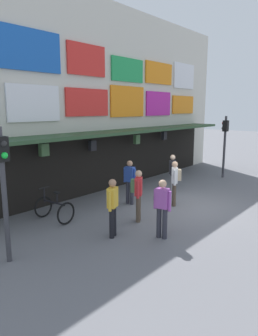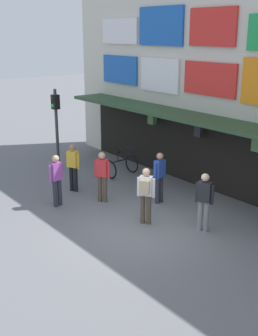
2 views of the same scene
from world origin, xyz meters
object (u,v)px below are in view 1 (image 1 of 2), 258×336
at_px(bicycle_parked, 54,209).
at_px(pedestrian_in_yellow, 172,172).
at_px(pedestrian_in_green, 138,192).
at_px(pedestrian_in_black, 113,205).
at_px(traffic_light_near, 3,174).
at_px(pedestrian_in_purple, 162,206).
at_px(pedestrian_in_blue, 175,180).
at_px(pedestrian_in_white, 130,180).
at_px(traffic_light_far, 225,137).

xyz_separation_m(bicycle_parked, pedestrian_in_yellow, (5.23, -1.12, 0.55)).
bearing_deg(pedestrian_in_green, pedestrian_in_yellow, 15.24).
relative_size(bicycle_parked, pedestrian_in_black, 0.72).
relative_size(traffic_light_near, pedestrian_in_green, 1.90).
bearing_deg(bicycle_parked, pedestrian_in_purple, -71.55).
bearing_deg(pedestrian_in_purple, pedestrian_in_green, 66.53).
height_order(traffic_light_near, pedestrian_in_blue, traffic_light_near).
bearing_deg(pedestrian_in_white, pedestrian_in_blue, -55.46).
bearing_deg(pedestrian_in_green, pedestrian_in_white, 48.50).
bearing_deg(traffic_light_near, pedestrian_in_purple, -29.62).
relative_size(bicycle_parked, pedestrian_in_white, 0.72).
distance_m(traffic_light_near, pedestrian_in_white, 5.47).
height_order(traffic_light_far, pedestrian_in_blue, traffic_light_far).
relative_size(traffic_light_far, pedestrian_in_yellow, 1.90).
relative_size(bicycle_parked, pedestrian_in_blue, 0.72).
height_order(traffic_light_near, pedestrian_in_purple, traffic_light_near).
bearing_deg(pedestrian_in_yellow, pedestrian_in_black, -166.30).
height_order(traffic_light_near, bicycle_parked, traffic_light_near).
xyz_separation_m(traffic_light_near, pedestrian_in_purple, (3.48, -1.98, -1.19)).
bearing_deg(pedestrian_in_yellow, pedestrian_in_purple, -150.65).
xyz_separation_m(pedestrian_in_green, pedestrian_in_black, (-1.41, -0.24, -0.04)).
height_order(bicycle_parked, pedestrian_in_yellow, pedestrian_in_yellow).
height_order(pedestrian_in_black, pedestrian_in_purple, same).
bearing_deg(pedestrian_in_green, pedestrian_in_purple, -113.47).
relative_size(traffic_light_far, pedestrian_in_green, 1.90).
xyz_separation_m(traffic_light_far, pedestrian_in_yellow, (-4.44, 0.30, -1.19)).
xyz_separation_m(traffic_light_near, pedestrian_in_blue, (6.25, -0.65, -1.16)).
height_order(traffic_light_near, pedestrian_in_black, traffic_light_near).
distance_m(bicycle_parked, pedestrian_in_black, 2.41).
distance_m(pedestrian_in_green, pedestrian_in_blue, 2.18).
relative_size(bicycle_parked, pedestrian_in_green, 0.72).
bearing_deg(bicycle_parked, pedestrian_in_white, -13.35).
xyz_separation_m(pedestrian_in_yellow, pedestrian_in_purple, (-4.09, -2.30, 0.00)).
bearing_deg(pedestrian_in_black, pedestrian_in_green, 9.79).
distance_m(pedestrian_in_green, pedestrian_in_white, 1.84).
bearing_deg(pedestrian_in_purple, pedestrian_in_blue, 25.66).
height_order(pedestrian_in_green, pedestrian_in_purple, same).
height_order(traffic_light_near, pedestrian_in_yellow, traffic_light_near).
bearing_deg(bicycle_parked, pedestrian_in_black, -82.35).
bearing_deg(pedestrian_in_green, pedestrian_in_black, -170.21).
height_order(traffic_light_far, pedestrian_in_white, traffic_light_far).
xyz_separation_m(traffic_light_near, traffic_light_far, (12.02, 0.02, 0.00)).
xyz_separation_m(bicycle_parked, pedestrian_in_purple, (1.14, -3.42, 0.55)).
distance_m(pedestrian_in_yellow, pedestrian_in_black, 5.06).
bearing_deg(bicycle_parked, traffic_light_near, -148.43).
height_order(traffic_light_near, pedestrian_in_green, traffic_light_near).
height_order(pedestrian_in_yellow, pedestrian_in_white, same).
bearing_deg(bicycle_parked, pedestrian_in_blue, -28.20).
relative_size(pedestrian_in_black, pedestrian_in_white, 1.00).
xyz_separation_m(traffic_light_far, pedestrian_in_purple, (-8.53, -2.00, -1.19)).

